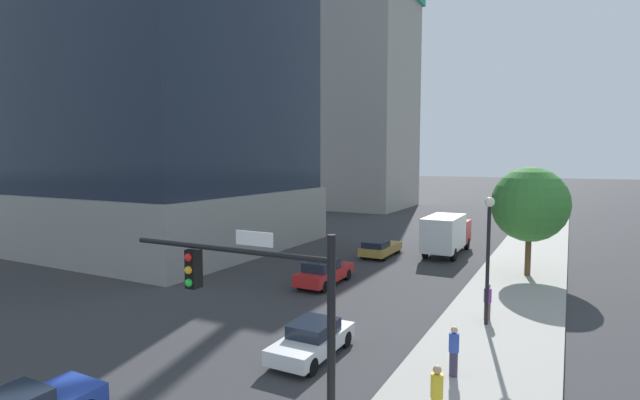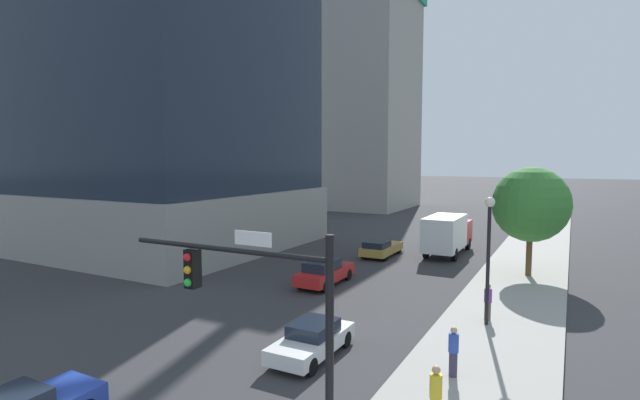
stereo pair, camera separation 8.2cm
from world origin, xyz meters
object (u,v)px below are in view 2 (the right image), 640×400
at_px(street_lamp, 489,242).
at_px(pedestrian_yellow_shirt, 436,396).
at_px(traffic_light_pole, 258,299).
at_px(car_gold, 381,248).
at_px(street_tree, 531,205).
at_px(car_red, 324,272).
at_px(box_truck, 447,233).
at_px(construction_building, 365,85).
at_px(pedestrian_blue_shirt, 453,351).
at_px(pedestrian_purple_shirt, 488,302).
at_px(car_white, 312,339).

relative_size(street_lamp, pedestrian_yellow_shirt, 3.20).
bearing_deg(street_lamp, traffic_light_pole, -106.73).
distance_m(traffic_light_pole, car_gold, 25.58).
bearing_deg(street_tree, car_gold, 170.24).
bearing_deg(street_tree, pedestrian_yellow_shirt, -92.34).
distance_m(car_gold, car_red, 9.40).
relative_size(street_tree, box_truck, 0.93).
distance_m(construction_building, car_red, 49.84).
xyz_separation_m(pedestrian_blue_shirt, pedestrian_purple_shirt, (0.14, 6.45, -0.02)).
height_order(car_gold, pedestrian_yellow_shirt, pedestrian_yellow_shirt).
xyz_separation_m(pedestrian_yellow_shirt, pedestrian_purple_shirt, (-0.14, 9.87, -0.05)).
bearing_deg(pedestrian_purple_shirt, construction_building, 118.84).
relative_size(construction_building, pedestrian_purple_shirt, 26.21).
distance_m(street_lamp, box_truck, 16.59).
bearing_deg(pedestrian_purple_shirt, pedestrian_blue_shirt, -91.20).
distance_m(car_gold, pedestrian_purple_shirt, 15.25).
bearing_deg(car_white, pedestrian_purple_shirt, 52.53).
bearing_deg(street_lamp, street_tree, 85.13).
distance_m(car_red, pedestrian_blue_shirt, 13.01).
relative_size(car_gold, pedestrian_yellow_shirt, 2.59).
relative_size(car_gold, car_white, 1.10).
relative_size(street_tree, car_white, 1.64).
bearing_deg(construction_building, street_lamp, -61.44).
relative_size(traffic_light_pole, car_red, 1.33).
relative_size(construction_building, car_gold, 9.59).
height_order(car_red, pedestrian_blue_shirt, pedestrian_blue_shirt).
relative_size(box_truck, pedestrian_blue_shirt, 4.31).
distance_m(traffic_light_pole, street_tree, 23.25).
bearing_deg(pedestrian_yellow_shirt, pedestrian_blue_shirt, 94.59).
xyz_separation_m(pedestrian_yellow_shirt, pedestrian_blue_shirt, (-0.27, 3.42, -0.03)).
height_order(traffic_light_pole, car_gold, traffic_light_pole).
relative_size(street_lamp, pedestrian_purple_shirt, 3.37).
xyz_separation_m(car_red, car_white, (4.34, -9.34, -0.11)).
xyz_separation_m(traffic_light_pole, car_red, (-6.05, 15.22, -3.27)).
bearing_deg(pedestrian_yellow_shirt, box_truck, 102.43).
bearing_deg(car_red, street_tree, 35.47).
bearing_deg(street_tree, box_truck, 141.72).
distance_m(construction_building, pedestrian_yellow_shirt, 64.04).
height_order(construction_building, pedestrian_yellow_shirt, construction_building).
relative_size(street_lamp, car_white, 1.36).
height_order(traffic_light_pole, car_white, traffic_light_pole).
distance_m(street_lamp, street_tree, 10.66).
relative_size(traffic_light_pole, street_lamp, 1.09).
bearing_deg(car_white, pedestrian_blue_shirt, 5.46).
relative_size(street_tree, car_gold, 1.49).
relative_size(construction_building, pedestrian_blue_shirt, 25.72).
height_order(car_white, pedestrian_yellow_shirt, pedestrian_yellow_shirt).
bearing_deg(pedestrian_yellow_shirt, traffic_light_pole, -141.80).
relative_size(street_tree, car_red, 1.47).
bearing_deg(pedestrian_yellow_shirt, car_red, 128.65).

